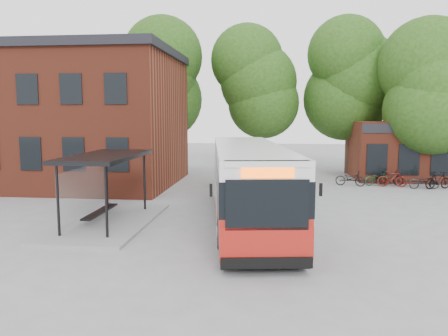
# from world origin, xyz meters

# --- Properties ---
(ground) EXTENTS (100.00, 100.00, 0.00)m
(ground) POSITION_xyz_m (0.00, 0.00, 0.00)
(ground) COLOR gray
(station_building) EXTENTS (18.40, 10.40, 8.50)m
(station_building) POSITION_xyz_m (-13.00, 9.00, 4.25)
(station_building) COLOR maroon
(station_building) RESTS_ON ground
(bus_shelter) EXTENTS (3.60, 7.00, 2.90)m
(bus_shelter) POSITION_xyz_m (-4.50, -1.00, 1.45)
(bus_shelter) COLOR black
(bus_shelter) RESTS_ON ground
(bike_rail) EXTENTS (5.20, 0.10, 0.38)m
(bike_rail) POSITION_xyz_m (9.28, 10.00, 0.19)
(bike_rail) COLOR black
(bike_rail) RESTS_ON ground
(tree_0) EXTENTS (7.92, 7.92, 11.00)m
(tree_0) POSITION_xyz_m (-6.00, 16.00, 5.50)
(tree_0) COLOR #1E3F10
(tree_0) RESTS_ON ground
(tree_1) EXTENTS (7.92, 7.92, 10.40)m
(tree_1) POSITION_xyz_m (1.00, 17.00, 5.20)
(tree_1) COLOR #1E3F10
(tree_1) RESTS_ON ground
(tree_2) EXTENTS (7.92, 7.92, 11.00)m
(tree_2) POSITION_xyz_m (8.00, 16.00, 5.50)
(tree_2) COLOR #1E3F10
(tree_2) RESTS_ON ground
(tree_3) EXTENTS (7.04, 7.04, 9.28)m
(tree_3) POSITION_xyz_m (13.00, 12.00, 4.64)
(tree_3) COLOR #1E3F10
(tree_3) RESTS_ON ground
(city_bus) EXTENTS (4.43, 12.97, 3.23)m
(city_bus) POSITION_xyz_m (1.24, -0.05, 1.62)
(city_bus) COLOR #A61B13
(city_bus) RESTS_ON ground
(bicycle_0) EXTENTS (1.94, 1.12, 0.96)m
(bicycle_0) POSITION_xyz_m (7.18, 9.92, 0.48)
(bicycle_0) COLOR black
(bicycle_0) RESTS_ON ground
(bicycle_3) EXTENTS (1.82, 0.67, 1.07)m
(bicycle_3) POSITION_xyz_m (9.69, 9.77, 0.53)
(bicycle_3) COLOR #561510
(bicycle_3) RESTS_ON ground
(bicycle_4) EXTENTS (1.87, 1.18, 0.93)m
(bicycle_4) POSITION_xyz_m (8.91, 10.28, 0.46)
(bicycle_4) COLOR #0B4420
(bicycle_4) RESTS_ON ground
(bicycle_5) EXTENTS (1.74, 1.11, 1.02)m
(bicycle_5) POSITION_xyz_m (9.74, 10.53, 0.51)
(bicycle_5) COLOR black
(bicycle_5) RESTS_ON ground
(bicycle_6) EXTENTS (1.84, 0.71, 0.95)m
(bicycle_6) POSITION_xyz_m (11.42, 9.23, 0.48)
(bicycle_6) COLOR black
(bicycle_6) RESTS_ON ground
(bicycle_7) EXTENTS (1.84, 1.10, 1.07)m
(bicycle_7) POSITION_xyz_m (12.23, 9.29, 0.53)
(bicycle_7) COLOR black
(bicycle_7) RESTS_ON ground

